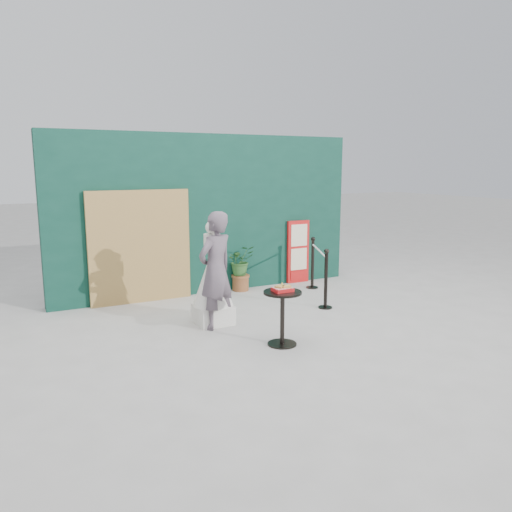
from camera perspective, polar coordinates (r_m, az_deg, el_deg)
name	(u,v)px	position (r m, az deg, el deg)	size (l,w,h in m)	color
ground	(295,339)	(7.16, 4.50, -9.43)	(60.00, 60.00, 0.00)	#ADAAA5
back_wall	(209,214)	(9.60, -5.40, 4.78)	(6.00, 0.30, 3.00)	#0B3227
bamboo_fence	(140,247)	(9.03, -13.09, 1.01)	(1.80, 0.08, 2.00)	tan
woman	(216,270)	(7.43, -4.62, -1.65)	(0.64, 0.42, 1.76)	#61535E
menu_board	(298,252)	(10.41, 4.83, 0.49)	(0.50, 0.07, 1.30)	red
statue	(213,282)	(7.68, -4.97, -3.02)	(0.62, 0.62, 1.60)	silver
cafe_table	(282,309)	(6.78, 3.04, -6.12)	(0.52, 0.52, 0.75)	black
food_basket	(283,289)	(6.71, 3.06, -3.75)	(0.26, 0.19, 0.11)	red
planter	(240,264)	(9.71, -1.80, -0.98)	(0.53, 0.46, 0.89)	brown
stanchion_barrier	(319,271)	(9.28, 7.18, -1.73)	(0.84, 1.54, 1.03)	black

